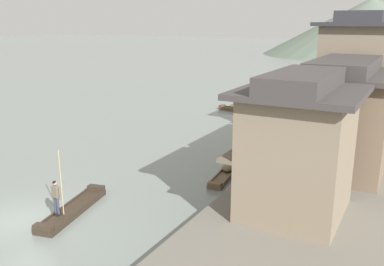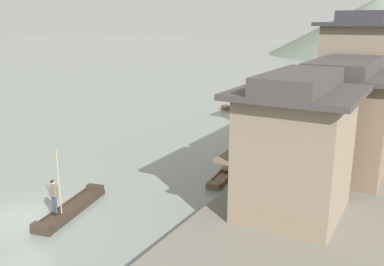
{
  "view_description": "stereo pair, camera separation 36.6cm",
  "coord_description": "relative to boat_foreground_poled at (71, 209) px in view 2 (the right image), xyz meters",
  "views": [
    {
      "loc": [
        15.16,
        -11.29,
        8.81
      ],
      "look_at": [
        3.1,
        10.57,
        2.06
      ],
      "focal_mm": 38.96,
      "sensor_mm": 36.0,
      "label": 1
    },
    {
      "loc": [
        15.48,
        -11.11,
        8.81
      ],
      "look_at": [
        3.1,
        10.57,
        2.06
      ],
      "focal_mm": 38.96,
      "sensor_mm": 36.0,
      "label": 2
    }
  ],
  "objects": [
    {
      "name": "hill_far_west",
      "position": [
        0.1,
        108.15,
        7.14
      ],
      "size": [
        54.64,
        54.64,
        14.6
      ],
      "primitive_type": "cone",
      "color": "#5B6B5B",
      "rests_on": "ground"
    },
    {
      "name": "boat_moored_nearest",
      "position": [
        1.49,
        40.0,
        0.01
      ],
      "size": [
        5.48,
        3.71,
        0.54
      ],
      "color": "#232326",
      "rests_on": "ground"
    },
    {
      "name": "boat_midriver_drifting",
      "position": [
        4.33,
        8.29,
        0.03
      ],
      "size": [
        1.45,
        5.38,
        0.6
      ],
      "color": "brown",
      "rests_on": "ground"
    },
    {
      "name": "boatman_person",
      "position": [
        0.29,
        -1.17,
        1.33
      ],
      "size": [
        0.57,
        0.26,
        3.04
      ],
      "color": "black",
      "rests_on": "boat_foreground_poled"
    },
    {
      "name": "boat_moored_second",
      "position": [
        -1.77,
        24.83,
        0.06
      ],
      "size": [
        4.78,
        1.7,
        0.65
      ],
      "color": "brown",
      "rests_on": "ground"
    },
    {
      "name": "boat_foreground_poled",
      "position": [
        0.0,
        0.0,
        0.0
      ],
      "size": [
        1.99,
        4.93,
        0.48
      ],
      "color": "#33281E",
      "rests_on": "ground"
    },
    {
      "name": "boat_moored_far",
      "position": [
        -6.82,
        44.46,
        -0.0
      ],
      "size": [
        1.68,
        3.77,
        0.45
      ],
      "color": "brown",
      "rests_on": "ground"
    },
    {
      "name": "house_waterfront_second",
      "position": [
        9.99,
        10.79,
        3.52
      ],
      "size": [
        6.19,
        7.4,
        6.14
      ],
      "color": "#75604C",
      "rests_on": "riverbank_right"
    },
    {
      "name": "boat_midriver_upstream",
      "position": [
        4.38,
        18.06,
        -0.01
      ],
      "size": [
        1.99,
        4.64,
        0.45
      ],
      "color": "#423328",
      "rests_on": "ground"
    },
    {
      "name": "ground_plane",
      "position": [
        -1.47,
        -1.82,
        -0.16
      ],
      "size": [
        400.0,
        400.0,
        0.0
      ],
      "primitive_type": "plane",
      "color": "gray"
    },
    {
      "name": "boat_moored_third",
      "position": [
        3.79,
        51.14,
        0.13
      ],
      "size": [
        1.75,
        4.22,
        0.79
      ],
      "color": "brown",
      "rests_on": "ground"
    },
    {
      "name": "house_waterfront_tall",
      "position": [
        9.81,
        18.24,
        4.82
      ],
      "size": [
        5.84,
        7.25,
        8.74
      ],
      "color": "#7F705B",
      "rests_on": "riverbank_right"
    },
    {
      "name": "house_waterfront_nearest",
      "position": [
        9.48,
        3.78,
        3.54
      ],
      "size": [
        5.16,
        5.57,
        6.14
      ],
      "color": "#7F705B",
      "rests_on": "riverbank_right"
    }
  ]
}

